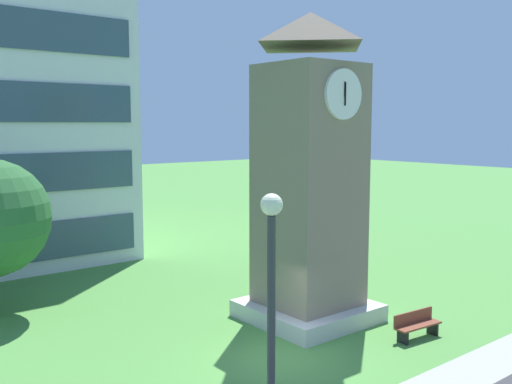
# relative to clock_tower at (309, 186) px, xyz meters

# --- Properties ---
(ground_plane) EXTENTS (160.00, 160.00, 0.00)m
(ground_plane) POSITION_rel_clock_tower_xyz_m (-3.19, -2.10, -4.84)
(ground_plane) COLOR #4C893D
(clock_tower) EXTENTS (4.05, 4.05, 10.80)m
(clock_tower) POSITION_rel_clock_tower_xyz_m (0.00, 0.00, 0.00)
(clock_tower) COLOR gray
(clock_tower) RESTS_ON ground
(park_bench) EXTENTS (1.84, 0.64, 0.88)m
(park_bench) POSITION_rel_clock_tower_xyz_m (1.45, -3.63, -4.38)
(park_bench) COLOR brown
(park_bench) RESTS_ON ground
(street_lamp) EXTENTS (0.36, 0.36, 5.90)m
(street_lamp) POSITION_rel_clock_tower_xyz_m (-8.24, -7.69, -1.18)
(street_lamp) COLOR #333338
(street_lamp) RESTS_ON ground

